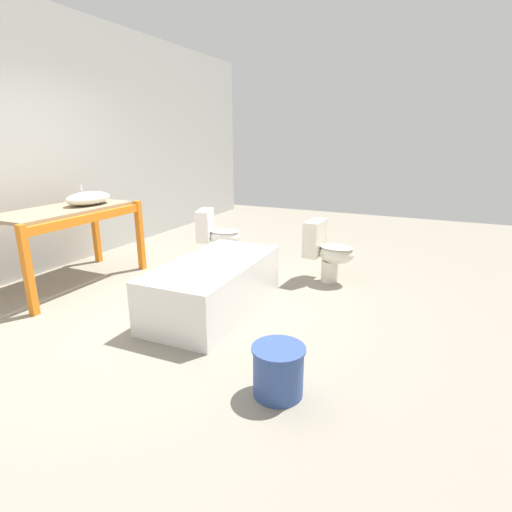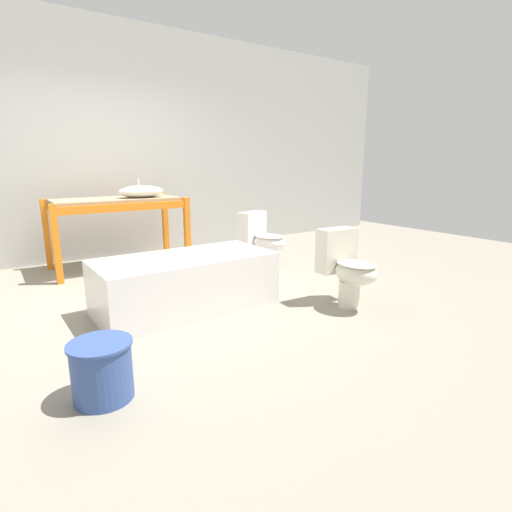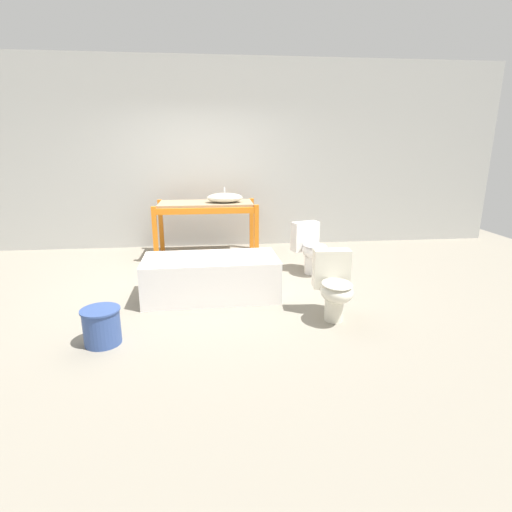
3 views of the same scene
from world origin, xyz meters
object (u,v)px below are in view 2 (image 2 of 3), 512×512
(bathtub_main, at_px, (186,279))
(toilet_near, at_px, (347,266))
(sink_basin, at_px, (141,191))
(bucket_white, at_px, (102,369))
(toilet_far, at_px, (262,239))

(bathtub_main, bearing_deg, toilet_near, -32.71)
(sink_basin, xyz_separation_m, bucket_white, (-1.25, -2.90, -0.78))
(toilet_far, bearing_deg, sink_basin, 120.69)
(bathtub_main, relative_size, bucket_white, 4.51)
(toilet_near, relative_size, bucket_white, 2.01)
(sink_basin, distance_m, toilet_far, 1.66)
(sink_basin, height_order, bathtub_main, sink_basin)
(toilet_far, bearing_deg, toilet_near, -113.00)
(bathtub_main, distance_m, toilet_near, 1.50)
(bathtub_main, height_order, toilet_near, toilet_near)
(sink_basin, height_order, bucket_white, sink_basin)
(sink_basin, xyz_separation_m, toilet_far, (1.17, -1.02, -0.58))
(toilet_near, distance_m, bucket_white, 2.31)
(bucket_white, bearing_deg, bathtub_main, 46.99)
(toilet_near, xyz_separation_m, bucket_white, (-2.28, -0.30, -0.20))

